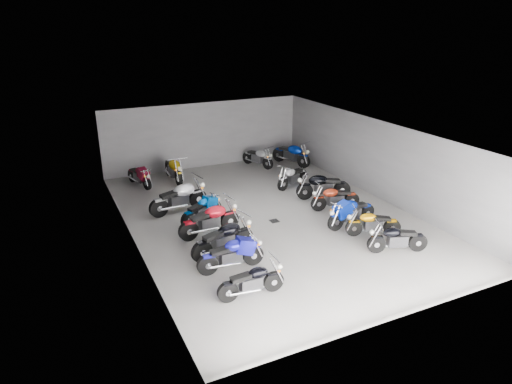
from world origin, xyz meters
TOP-DOWN VIEW (x-y plane):
  - ground at (0.00, 0.00)m, footprint 14.00×14.00m
  - wall_back at (0.00, 7.00)m, footprint 10.00×0.10m
  - wall_left at (-5.00, 0.00)m, footprint 0.10×14.00m
  - wall_right at (5.00, 0.00)m, footprint 0.10×14.00m
  - ceiling at (0.00, 0.00)m, footprint 10.00×14.00m
  - drain_grate at (0.00, -0.50)m, footprint 0.32×0.32m
  - motorcycle_left_a at (-2.80, -4.54)m, footprint 1.90×0.39m
  - motorcycle_left_b at (-2.75, -3.03)m, footprint 2.08×0.42m
  - motorcycle_left_c at (-2.61, -2.06)m, footprint 2.23×0.64m
  - motorcycle_left_d at (-2.51, -0.55)m, footprint 2.27×0.53m
  - motorcycle_left_e at (-2.39, 0.64)m, footprint 1.81×0.89m
  - motorcycle_left_f at (-2.89, 1.84)m, footprint 2.38×0.64m
  - motorcycle_right_a at (2.40, -4.27)m, footprint 1.87×0.81m
  - motorcycle_right_b at (2.47, -3.00)m, footprint 1.80×0.86m
  - motorcycle_right_c at (2.28, -2.04)m, footprint 2.16×0.51m
  - motorcycle_right_d at (2.64, -0.51)m, footprint 1.99×0.54m
  - motorcycle_right_e at (2.85, 0.65)m, footprint 2.22×0.84m
  - motorcycle_right_f at (2.42, 2.42)m, footprint 1.89×0.89m
  - motorcycle_back_a at (-3.65, 5.44)m, footprint 0.66×1.92m
  - motorcycle_back_b at (-2.08, 5.46)m, footprint 0.45×2.33m
  - motorcycle_back_e at (2.35, 5.76)m, footprint 0.83×1.93m
  - motorcycle_back_f at (4.01, 5.30)m, footprint 0.99×2.23m

SIDE VIEW (x-z plane):
  - ground at x=0.00m, z-range 0.00..0.00m
  - drain_grate at x=0.00m, z-range 0.00..0.01m
  - motorcycle_left_a at x=-2.80m, z-range 0.04..0.87m
  - motorcycle_right_b at x=2.47m, z-range 0.04..0.88m
  - motorcycle_left_e at x=-2.39m, z-range 0.04..0.88m
  - motorcycle_right_a at x=2.40m, z-range 0.04..0.90m
  - motorcycle_back_a at x=-3.65m, z-range 0.04..0.90m
  - motorcycle_right_f at x=2.42m, z-range 0.04..0.92m
  - motorcycle_right_d at x=2.64m, z-range 0.04..0.92m
  - motorcycle_back_e at x=2.35m, z-range 0.04..0.92m
  - motorcycle_left_b at x=-2.75m, z-range 0.04..0.96m
  - motorcycle_right_c at x=2.28m, z-range 0.04..0.99m
  - motorcycle_left_c at x=-2.61m, z-range 0.05..1.03m
  - motorcycle_left_d at x=-2.51m, z-range 0.05..1.04m
  - motorcycle_right_e at x=2.85m, z-range 0.05..1.05m
  - motorcycle_back_b at x=-2.08m, z-range 0.05..1.07m
  - motorcycle_back_f at x=4.01m, z-range 0.05..1.07m
  - motorcycle_left_f at x=-2.89m, z-range 0.05..1.10m
  - wall_back at x=0.00m, z-range 0.00..3.20m
  - wall_left at x=-5.00m, z-range 0.00..3.20m
  - wall_right at x=5.00m, z-range 0.00..3.20m
  - ceiling at x=0.00m, z-range 3.20..3.24m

